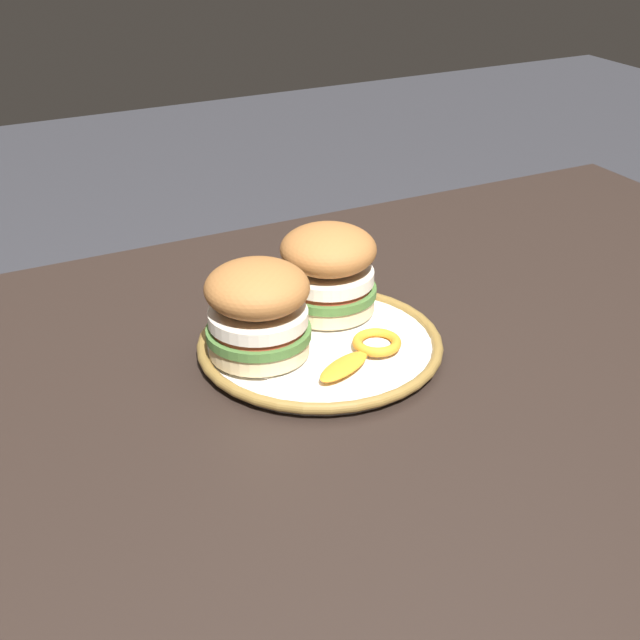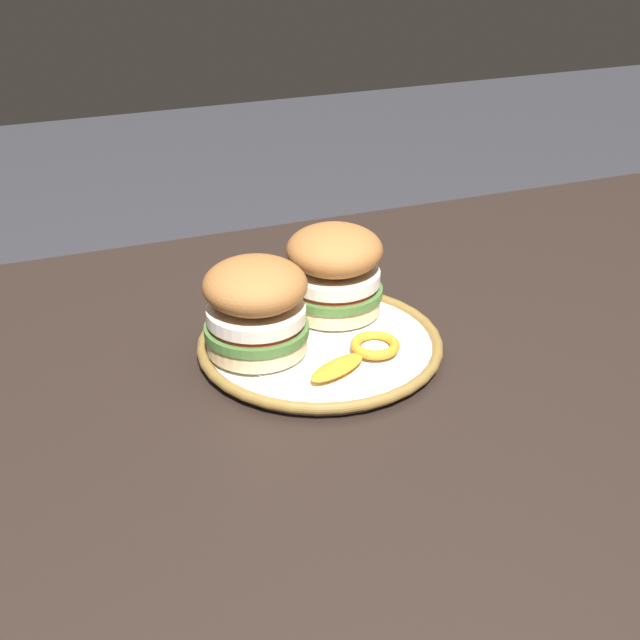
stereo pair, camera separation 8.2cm
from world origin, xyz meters
name	(u,v)px [view 2 (the right image)]	position (x,y,z in m)	size (l,w,h in m)	color
dining_table	(402,446)	(0.00, 0.00, 0.66)	(1.27, 0.83, 0.77)	black
dinner_plate	(320,345)	(-0.08, 0.05, 0.78)	(0.27, 0.27, 0.02)	white
sandwich_half_left	(256,306)	(-0.15, 0.05, 0.84)	(0.14, 0.14, 0.10)	beige
sandwich_half_right	(334,269)	(-0.04, 0.11, 0.84)	(0.15, 0.15, 0.10)	beige
orange_peel_curled	(375,346)	(-0.03, 0.01, 0.79)	(0.07, 0.07, 0.01)	orange
orange_peel_strip_long	(337,368)	(-0.09, -0.02, 0.79)	(0.08, 0.06, 0.01)	orange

